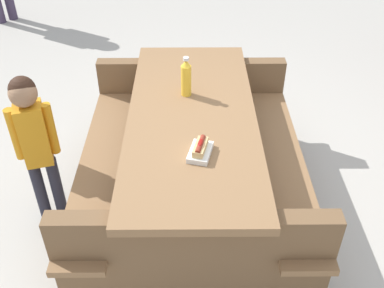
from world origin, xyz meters
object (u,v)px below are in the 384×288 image
at_px(picnic_table, 192,154).
at_px(hotdog_tray, 200,150).
at_px(soda_bottle, 186,78).
at_px(child_in_coat, 34,135).

bearing_deg(picnic_table, hotdog_tray, -4.63).
height_order(picnic_table, hotdog_tray, hotdog_tray).
xyz_separation_m(soda_bottle, hotdog_tray, (0.61, -0.04, -0.09)).
height_order(picnic_table, soda_bottle, soda_bottle).
relative_size(picnic_table, child_in_coat, 1.94).
xyz_separation_m(hotdog_tray, child_in_coat, (-0.47, -0.90, -0.11)).
height_order(picnic_table, child_in_coat, child_in_coat).
bearing_deg(hotdog_tray, child_in_coat, -117.49).
xyz_separation_m(picnic_table, child_in_coat, (-0.09, -0.93, 0.22)).
relative_size(picnic_table, soda_bottle, 7.86).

